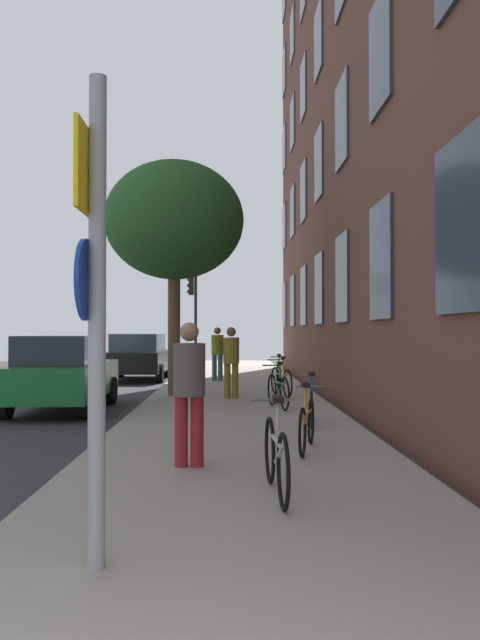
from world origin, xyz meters
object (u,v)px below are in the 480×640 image
traffic_light (193,305)px  car_1 (139,356)px  tree_near (174,221)px  bicycle_2 (311,404)px  pedestrian_1 (231,358)px  pedestrian_2 (217,350)px  sign_post (94,291)px  bicycle_5 (279,375)px  pedestrian_0 (189,384)px  bicycle_4 (281,381)px  bicycle_1 (307,424)px  car_0 (62,372)px  bicycle_0 (276,456)px  bicycle_3 (278,390)px

traffic_light → car_1: traffic_light is taller
tree_near → bicycle_2: bearing=-61.8°
pedestrian_1 → pedestrian_2: 5.64m
sign_post → bicycle_5: 14.20m
bicycle_5 → pedestrian_1: pedestrian_1 is taller
pedestrian_0 → pedestrian_2: bearing=89.4°
sign_post → bicycle_4: size_ratio=1.97×
tree_near → car_1: bearing=105.2°
traffic_light → bicycle_4: size_ratio=2.32×
bicycle_1 → car_0: 6.99m
bicycle_0 → pedestrian_0: 1.77m
traffic_light → bicycle_5: traffic_light is taller
bicycle_2 → car_1: (-4.54, 11.65, 0.37)m
sign_post → bicycle_2: size_ratio=2.07×
bicycle_2 → pedestrian_1: size_ratio=0.95×
bicycle_4 → pedestrian_2: bearing=107.8°
pedestrian_2 → car_1: (-2.77, 1.70, -0.27)m
bicycle_5 → car_0: size_ratio=0.43×
tree_near → car_0: tree_near is taller
sign_post → bicycle_3: sign_post is taller
sign_post → bicycle_4: 11.83m
traffic_light → car_1: 4.94m
bicycle_1 → car_0: car_0 is taller
tree_near → bicycle_4: (2.67, -0.40, -3.99)m
bicycle_0 → pedestrian_1: (-0.38, 9.12, 0.58)m
traffic_light → pedestrian_2: (1.09, -5.91, -1.71)m
tree_near → pedestrian_0: bearing=-84.1°
bicycle_3 → car_0: (-4.60, 0.44, 0.34)m
bicycle_3 → bicycle_1: bearing=-89.9°
sign_post → bicycle_4: sign_post is taller
car_1 → bicycle_1: bearing=-73.5°
traffic_light → bicycle_0: 20.86m
pedestrian_0 → car_1: 15.30m
bicycle_3 → pedestrian_1: (-0.97, 1.92, 0.59)m
pedestrian_1 → car_1: pedestrian_1 is taller
tree_near → bicycle_2: 7.14m
bicycle_0 → bicycle_5: bicycle_0 is taller
pedestrian_1 → car_0: size_ratio=0.41×
pedestrian_1 → tree_near: bearing=148.7°
pedestrian_1 → sign_post: bearing=-95.2°
bicycle_2 → bicycle_4: 4.80m
pedestrian_1 → pedestrian_0: bearing=-94.0°
bicycle_0 → bicycle_3: (0.58, 7.20, -0.01)m
tree_near → bicycle_5: bearing=35.6°
pedestrian_0 → pedestrian_1: pedestrian_0 is taller
bicycle_2 → pedestrian_2: size_ratio=0.94×
bicycle_1 → tree_near: bearing=107.6°
pedestrian_2 → car_1: pedestrian_2 is taller
sign_post → car_1: 18.53m
bicycle_4 → car_1: bearing=122.9°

